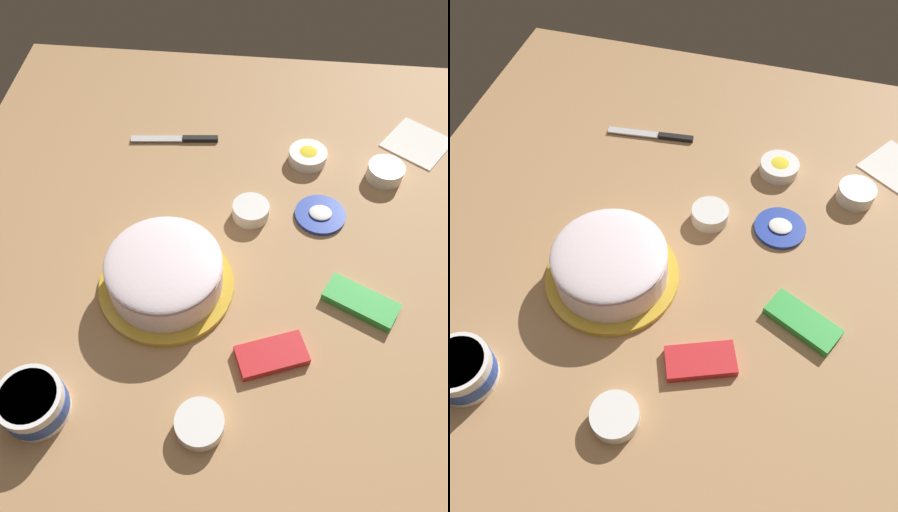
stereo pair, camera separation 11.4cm
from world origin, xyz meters
TOP-DOWN VIEW (x-y plane):
  - ground_plane at (0.00, 0.00)m, footprint 1.54×1.54m
  - frosted_cake at (0.19, 0.11)m, footprint 0.29×0.29m
  - frosting_tub at (0.38, 0.40)m, footprint 0.12×0.12m
  - frosting_tub_lid at (-0.15, -0.13)m, footprint 0.12×0.12m
  - spreading_knife at (0.22, -0.36)m, footprint 0.24×0.04m
  - sprinkle_bowl_blue at (-0.31, -0.28)m, footprint 0.09×0.09m
  - sprinkle_bowl_yellow at (-0.12, -0.32)m, footprint 0.10×0.10m
  - sprinkle_bowl_rainbow at (0.02, -0.11)m, footprint 0.09×0.09m
  - sprinkle_bowl_green at (0.08, 0.40)m, footprint 0.09×0.09m
  - candy_box_lower at (-0.23, 0.11)m, footprint 0.17×0.13m
  - candy_box_upper at (-0.05, 0.25)m, footprint 0.15×0.12m
  - paper_napkin at (-0.41, -0.41)m, footprint 0.21×0.21m

SIDE VIEW (x-z plane):
  - ground_plane at x=0.00m, z-range 0.00..0.00m
  - paper_napkin at x=-0.41m, z-range 0.00..0.01m
  - spreading_knife at x=0.22m, z-range 0.00..0.01m
  - frosting_tub_lid at x=-0.15m, z-range 0.00..0.01m
  - candy_box_upper at x=-0.05m, z-range 0.00..0.02m
  - candy_box_lower at x=-0.23m, z-range 0.00..0.02m
  - sprinkle_bowl_green at x=0.08m, z-range 0.00..0.04m
  - sprinkle_bowl_yellow at x=-0.12m, z-range 0.00..0.04m
  - sprinkle_bowl_rainbow at x=0.02m, z-range 0.00..0.04m
  - sprinkle_bowl_blue at x=-0.31m, z-range 0.00..0.04m
  - frosting_tub at x=0.38m, z-range 0.00..0.08m
  - frosted_cake at x=0.19m, z-range 0.00..0.10m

